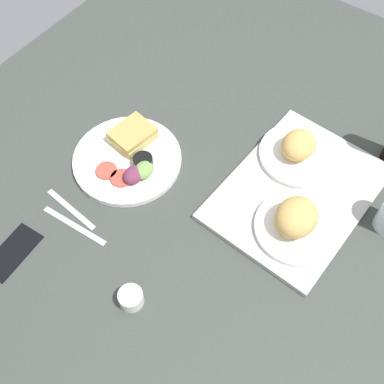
% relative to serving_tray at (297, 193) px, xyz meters
% --- Properties ---
extents(ground_plane, '(1.90, 1.50, 0.03)m').
position_rel_serving_tray_xyz_m(ground_plane, '(0.15, -0.24, -0.02)').
color(ground_plane, '#383D38').
extents(serving_tray, '(0.47, 0.36, 0.02)m').
position_rel_serving_tray_xyz_m(serving_tray, '(0.00, 0.00, 0.00)').
color(serving_tray, '#B2B2AD').
rests_on(serving_tray, ground_plane).
extents(bread_plate_near, '(0.22, 0.22, 0.08)m').
position_rel_serving_tray_xyz_m(bread_plate_near, '(-0.10, -0.05, 0.03)').
color(bread_plate_near, white).
rests_on(bread_plate_near, serving_tray).
extents(bread_plate_far, '(0.21, 0.21, 0.09)m').
position_rel_serving_tray_xyz_m(bread_plate_far, '(0.10, 0.04, 0.04)').
color(bread_plate_far, white).
rests_on(bread_plate_far, serving_tray).
extents(plate_with_salad, '(0.29, 0.29, 0.05)m').
position_rel_serving_tray_xyz_m(plate_with_salad, '(0.17, -0.42, 0.01)').
color(plate_with_salad, white).
rests_on(plate_with_salad, ground_plane).
extents(espresso_cup, '(0.06, 0.06, 0.04)m').
position_rel_serving_tray_xyz_m(espresso_cup, '(0.47, -0.16, 0.01)').
color(espresso_cup, silver).
rests_on(espresso_cup, ground_plane).
extents(fork, '(0.03, 0.17, 0.01)m').
position_rel_serving_tray_xyz_m(fork, '(0.37, -0.44, -0.01)').
color(fork, '#B7B7BC').
rests_on(fork, ground_plane).
extents(knife, '(0.03, 0.19, 0.01)m').
position_rel_serving_tray_xyz_m(knife, '(0.40, -0.40, -0.01)').
color(knife, '#B7B7BC').
rests_on(knife, ground_plane).
extents(cell_phone, '(0.15, 0.08, 0.01)m').
position_rel_serving_tray_xyz_m(cell_phone, '(0.54, -0.47, -0.00)').
color(cell_phone, black).
rests_on(cell_phone, ground_plane).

